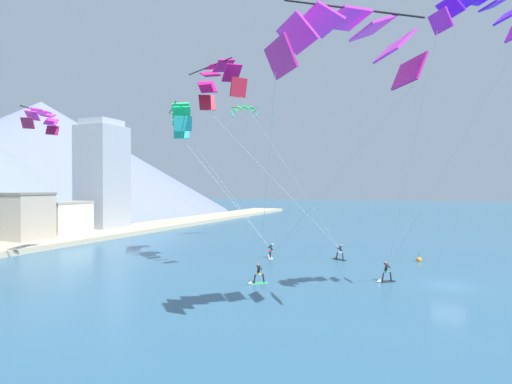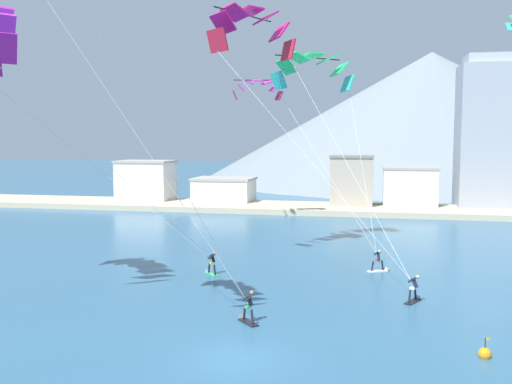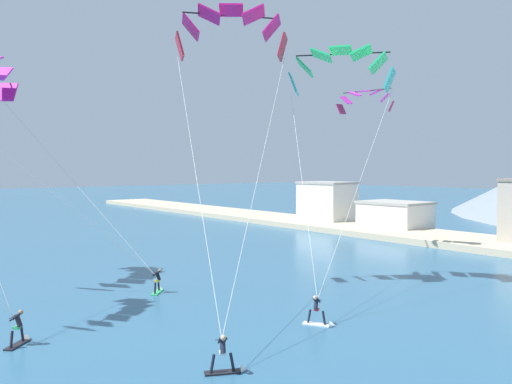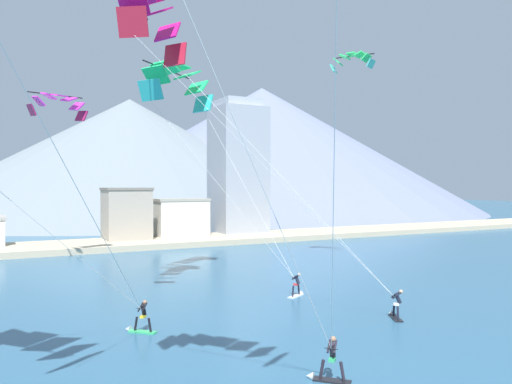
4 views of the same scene
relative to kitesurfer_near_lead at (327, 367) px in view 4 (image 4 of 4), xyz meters
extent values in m
cube|color=black|center=(0.12, -0.17, -0.50)|extent=(1.30, 1.35, 0.07)
cylinder|color=#231E28|center=(0.39, -0.46, -0.10)|extent=(0.26, 0.27, 0.74)
cylinder|color=#231E28|center=(-0.15, 0.12, -0.10)|extent=(0.26, 0.27, 0.74)
cube|color=#33B266|center=(0.12, -0.17, 0.31)|extent=(0.39, 0.39, 0.12)
cylinder|color=#231E28|center=(0.18, -0.11, 0.65)|extent=(0.44, 0.43, 0.63)
cylinder|color=#231E28|center=(0.19, -0.27, 0.83)|extent=(0.45, 0.43, 0.41)
cylinder|color=#231E28|center=(0.03, -0.09, 0.83)|extent=(0.45, 0.43, 0.41)
cylinder|color=black|center=(-0.02, -0.30, 0.80)|extent=(0.38, 0.40, 0.03)
sphere|color=#9E7051|center=(0.28, -0.02, 1.04)|extent=(0.23, 0.23, 0.23)
cone|color=white|center=(-0.47, 0.47, -0.43)|extent=(0.47, 0.46, 0.36)
cube|color=#33B266|center=(-4.64, 9.50, -0.50)|extent=(1.34, 1.32, 0.07)
cylinder|color=black|center=(-4.36, 9.22, -0.11)|extent=(0.25, 0.25, 0.71)
cylinder|color=black|center=(-4.92, 9.77, -0.11)|extent=(0.25, 0.25, 0.71)
cube|color=yellow|center=(-4.64, 9.50, 0.28)|extent=(0.37, 0.37, 0.12)
cylinder|color=black|center=(-4.58, 9.56, 0.60)|extent=(0.42, 0.42, 0.60)
cylinder|color=black|center=(-4.57, 9.40, 0.77)|extent=(0.41, 0.42, 0.39)
cylinder|color=black|center=(-4.74, 9.57, 0.77)|extent=(0.41, 0.42, 0.39)
cylinder|color=black|center=(-4.78, 9.36, 0.74)|extent=(0.39, 0.39, 0.03)
sphere|color=#9E7051|center=(-4.49, 9.65, 0.97)|extent=(0.22, 0.22, 0.22)
cone|color=white|center=(-5.26, 10.11, -0.43)|extent=(0.47, 0.47, 0.36)
cube|color=white|center=(6.68, 12.83, -0.50)|extent=(1.48, 1.07, 0.07)
cylinder|color=black|center=(6.33, 12.64, -0.11)|extent=(0.27, 0.22, 0.72)
cylinder|color=black|center=(7.03, 13.02, -0.11)|extent=(0.27, 0.22, 0.72)
cube|color=red|center=(6.68, 12.83, 0.28)|extent=(0.35, 0.37, 0.12)
cylinder|color=black|center=(6.73, 12.74, 0.61)|extent=(0.39, 0.47, 0.61)
cylinder|color=black|center=(6.58, 12.78, 0.78)|extent=(0.32, 0.49, 0.40)
cylinder|color=black|center=(6.78, 12.89, 0.78)|extent=(0.32, 0.49, 0.40)
cylinder|color=black|center=(6.59, 12.99, 0.76)|extent=(0.47, 0.28, 0.03)
sphere|color=beige|center=(6.80, 12.60, 0.98)|extent=(0.22, 0.22, 0.22)
cone|color=white|center=(7.44, 13.25, -0.43)|extent=(0.44, 0.46, 0.36)
cube|color=black|center=(8.65, 5.44, -0.50)|extent=(1.05, 1.48, 0.07)
cylinder|color=black|center=(8.47, 5.08, -0.10)|extent=(0.22, 0.27, 0.73)
cylinder|color=black|center=(8.83, 5.79, -0.10)|extent=(0.22, 0.27, 0.73)
cube|color=white|center=(8.65, 5.44, 0.30)|extent=(0.38, 0.35, 0.12)
cylinder|color=black|center=(8.75, 5.39, 0.63)|extent=(0.50, 0.40, 0.62)
cylinder|color=black|center=(8.60, 5.33, 0.81)|extent=(0.51, 0.31, 0.40)
cylinder|color=black|center=(8.71, 5.54, 0.81)|extent=(0.51, 0.31, 0.40)
cylinder|color=black|center=(8.50, 5.51, 0.78)|extent=(0.27, 0.48, 0.03)
sphere|color=tan|center=(8.90, 5.31, 1.00)|extent=(0.22, 0.22, 0.22)
cone|color=white|center=(9.04, 6.21, -0.43)|extent=(0.46, 0.43, 0.36)
cylinder|color=silver|center=(-2.92, -4.39, 8.69)|extent=(5.83, 8.21, 15.79)
cylinder|color=silver|center=(-4.74, -2.00, 8.69)|extent=(9.47, 3.44, 15.79)
cylinder|color=silver|center=(-8.57, 3.44, 6.77)|extent=(7.63, 11.87, 12.07)
cube|color=#2AB6AC|center=(-1.56, 18.89, 13.67)|extent=(1.65, 1.71, 1.48)
cube|color=#1DD76B|center=(-1.00, 19.42, 14.86)|extent=(2.00, 2.00, 1.26)
cube|color=#1DD76B|center=(-0.09, 20.16, 15.65)|extent=(2.19, 2.20, 0.85)
cube|color=#1DD76B|center=(1.03, 20.97, 15.93)|extent=(2.21, 2.28, 0.30)
cube|color=#1DD76B|center=(2.18, 21.73, 15.65)|extent=(2.09, 2.26, 0.85)
cube|color=#1DD76B|center=(3.19, 22.33, 14.86)|extent=(1.80, 2.13, 1.26)
cube|color=#2AB6AC|center=(3.89, 22.67, 13.67)|extent=(1.39, 1.88, 1.48)
cylinder|color=black|center=(0.58, 21.61, 15.85)|extent=(5.11, 4.42, 0.10)
cylinder|color=silver|center=(2.46, 15.85, 6.87)|extent=(8.30, 5.77, 12.25)
cylinder|color=silver|center=(5.34, 17.85, 6.87)|extent=(2.54, 9.76, 12.25)
cube|color=#B61D31|center=(-4.65, 11.35, 15.79)|extent=(1.73, 1.15, 1.66)
cube|color=#D41071|center=(-4.44, 12.08, 17.13)|extent=(2.05, 1.66, 1.51)
cube|color=#D41071|center=(-2.00, 15.54, 18.05)|extent=(2.09, 2.24, 1.07)
cube|color=#D41071|center=(-1.11, 16.40, 17.13)|extent=(1.79, 2.02, 1.51)
cube|color=#B61D31|center=(-0.46, 16.80, 15.79)|extent=(1.39, 1.61, 1.66)
cylinder|color=black|center=(-3.53, 14.82, 18.23)|extent=(3.07, 6.11, 0.10)
cylinder|color=silver|center=(1.95, 8.33, 7.91)|extent=(13.14, 5.68, 14.28)
cylinder|color=silver|center=(4.12, 11.15, 7.91)|extent=(8.80, 11.32, 14.28)
cube|color=#48C6AF|center=(17.07, 22.73, 17.96)|extent=(1.07, 0.96, 0.80)
cube|color=#2FDC68|center=(17.35, 22.36, 18.55)|extent=(1.17, 1.12, 0.69)
cube|color=#2FDC68|center=(17.69, 21.81, 18.94)|extent=(1.24, 1.19, 0.49)
cube|color=#2FDC68|center=(18.06, 21.17, 19.08)|extent=(1.27, 1.17, 0.23)
cube|color=#2FDC68|center=(18.40, 20.51, 18.94)|extent=(1.26, 1.13, 0.49)
cube|color=#2FDC68|center=(18.67, 19.93, 18.55)|extent=(1.22, 1.01, 0.69)
cube|color=#48C6AF|center=(18.84, 19.49, 17.96)|extent=(1.14, 0.81, 0.80)
cylinder|color=black|center=(18.46, 21.39, 19.03)|extent=(2.23, 3.16, 0.10)
cube|color=#8D1B4B|center=(-8.45, 31.75, 13.52)|extent=(0.82, 1.38, 1.10)
cube|color=#E52FC7|center=(-7.86, 31.86, 14.34)|extent=(1.14, 1.48, 0.97)
cube|color=#E52FC7|center=(-7.05, 32.13, 14.89)|extent=(1.37, 1.53, 0.70)
cube|color=#E52FC7|center=(-6.12, 32.51, 15.08)|extent=(1.47, 1.55, 0.33)
cube|color=#E52FC7|center=(-5.22, 32.96, 14.89)|extent=(1.50, 1.50, 0.70)
cube|color=#E52FC7|center=(-4.48, 33.40, 14.34)|extent=(1.39, 1.40, 0.97)
cube|color=#8D1B4B|center=(-4.01, 33.77, 13.52)|extent=(1.15, 1.25, 1.10)
cylinder|color=black|center=(-6.34, 33.00, 15.18)|extent=(4.81, 1.33, 0.10)
cube|color=#BCAD8E|center=(0.63, 45.52, -0.18)|extent=(180.00, 10.00, 0.70)
cube|color=silver|center=(10.88, 48.43, 2.17)|extent=(6.79, 4.08, 5.40)
cube|color=#99958B|center=(10.88, 48.43, 5.02)|extent=(7.06, 4.24, 0.30)
cube|color=#A89E8E|center=(3.43, 47.87, 2.91)|extent=(5.43, 5.29, 6.89)
cube|color=slate|center=(3.43, 47.87, 6.51)|extent=(5.64, 5.50, 0.30)
cube|color=#999EA8|center=(20.31, 50.38, 8.86)|extent=(7.00, 7.00, 18.80)
cube|color=#A8ADB9|center=(20.31, 50.38, 18.86)|extent=(5.60, 5.60, 1.20)
cone|color=slate|center=(57.61, 112.21, 17.32)|extent=(121.34, 121.34, 35.71)
cone|color=gray|center=(18.66, 109.64, 13.96)|extent=(104.00, 104.00, 28.98)
camera|label=1|loc=(-34.95, -3.05, 7.48)|focal=28.00mm
camera|label=2|loc=(6.36, -28.07, 9.01)|focal=40.00mm
camera|label=3|loc=(24.74, -5.82, 7.65)|focal=35.00mm
camera|label=4|loc=(-11.27, -15.64, 7.01)|focal=35.00mm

